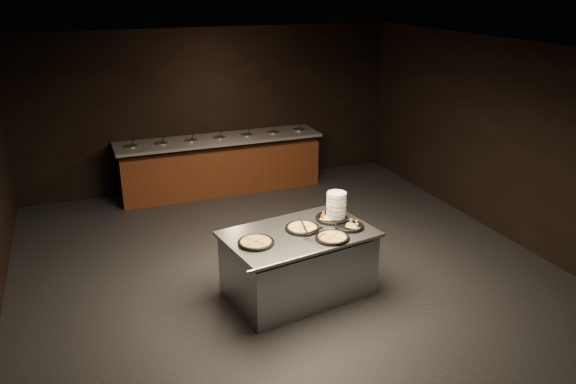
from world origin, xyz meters
name	(u,v)px	position (x,y,z in m)	size (l,w,h in m)	color
room	(293,175)	(0.00, 0.00, 1.45)	(7.02, 8.02, 2.92)	black
salad_bar	(221,168)	(0.00, 3.56, 0.44)	(3.70, 0.83, 1.18)	#5B2F15
serving_counter	(298,265)	(-0.07, -0.35, 0.40)	(1.91, 1.40, 0.84)	#A6A9AD
plate_stack	(336,205)	(0.55, -0.09, 1.00)	(0.25, 0.25, 0.33)	white
pan_veggie_whole	(256,242)	(-0.64, -0.46, 0.86)	(0.42, 0.42, 0.04)	black
pan_cheese_whole	(302,228)	(0.01, -0.28, 0.86)	(0.42, 0.42, 0.04)	black
pan_cheese_slices_a	(332,218)	(0.47, -0.14, 0.86)	(0.41, 0.41, 0.04)	black
pan_cheese_slices_b	(332,237)	(0.23, -0.66, 0.86)	(0.40, 0.40, 0.04)	black
pan_veggie_slices	(349,226)	(0.56, -0.44, 0.86)	(0.36, 0.36, 0.04)	black
server_left	(302,227)	(-0.04, -0.39, 0.92)	(0.10, 0.34, 0.16)	#A6A9AD
server_right	(318,233)	(0.06, -0.62, 0.92)	(0.32, 0.23, 0.18)	#A6A9AD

